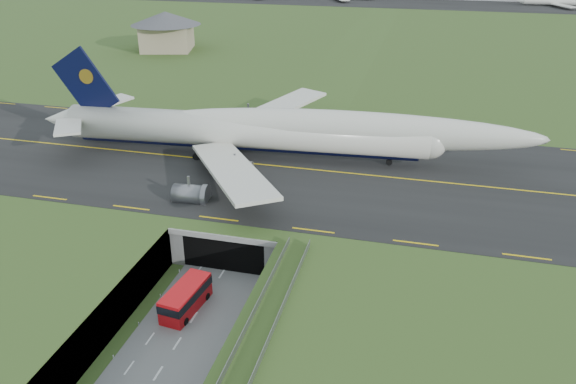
# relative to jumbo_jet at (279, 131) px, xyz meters

# --- Properties ---
(ground) EXTENTS (900.00, 900.00, 0.00)m
(ground) POSITION_rel_jumbo_jet_xyz_m (-0.33, -36.82, -11.28)
(ground) COLOR #395120
(ground) RESTS_ON ground
(airfield_deck) EXTENTS (800.00, 800.00, 6.00)m
(airfield_deck) POSITION_rel_jumbo_jet_xyz_m (-0.33, -36.82, -8.28)
(airfield_deck) COLOR gray
(airfield_deck) RESTS_ON ground
(trench_road) EXTENTS (12.00, 75.00, 0.20)m
(trench_road) POSITION_rel_jumbo_jet_xyz_m (-0.33, -44.32, -11.18)
(trench_road) COLOR slate
(trench_road) RESTS_ON ground
(taxiway) EXTENTS (800.00, 44.00, 0.18)m
(taxiway) POSITION_rel_jumbo_jet_xyz_m (-0.33, -3.82, -5.19)
(taxiway) COLOR black
(taxiway) RESTS_ON airfield_deck
(tunnel_portal) EXTENTS (17.00, 22.30, 6.00)m
(tunnel_portal) POSITION_rel_jumbo_jet_xyz_m (-0.33, -20.10, -7.95)
(tunnel_portal) COLOR gray
(tunnel_portal) RESTS_ON ground
(jumbo_jet) EXTENTS (91.56, 59.28, 19.66)m
(jumbo_jet) POSITION_rel_jumbo_jet_xyz_m (0.00, 0.00, 0.00)
(jumbo_jet) COLOR silver
(jumbo_jet) RESTS_ON ground
(shuttle_tram) EXTENTS (4.12, 8.66, 3.38)m
(shuttle_tram) POSITION_rel_jumbo_jet_xyz_m (-1.91, -38.36, -9.43)
(shuttle_tram) COLOR red
(shuttle_tram) RESTS_ON ground
(service_building) EXTENTS (28.25, 28.25, 12.62)m
(service_building) POSITION_rel_jumbo_jet_xyz_m (-61.94, 85.19, 2.19)
(service_building) COLOR tan
(service_building) RESTS_ON ground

